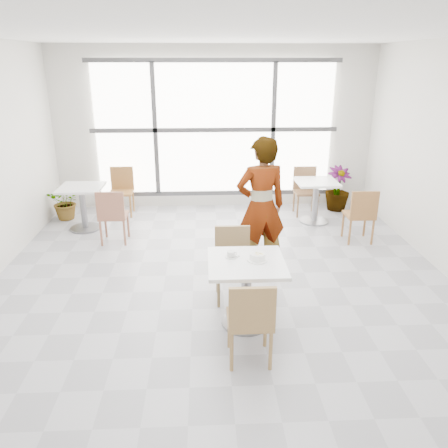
{
  "coord_description": "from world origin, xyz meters",
  "views": [
    {
      "loc": [
        -0.22,
        -4.91,
        2.71
      ],
      "look_at": [
        0.0,
        -0.3,
        1.0
      ],
      "focal_mm": 35.45,
      "sensor_mm": 36.0,
      "label": 1
    }
  ],
  "objects_px": {
    "oatmeal_bowl": "(257,257)",
    "bg_table_left": "(83,202)",
    "main_table": "(246,281)",
    "bg_chair_left_near": "(112,213)",
    "plant_left": "(66,201)",
    "coffee_cup": "(231,255)",
    "person": "(261,207)",
    "plant_right": "(338,189)",
    "bg_table_right": "(316,196)",
    "chair_far": "(233,258)",
    "bg_chair_left_far": "(122,188)",
    "bg_chair_right_far": "(305,187)",
    "chair_near": "(251,318)",
    "bg_chair_right_near": "(361,213)"
  },
  "relations": [
    {
      "from": "bg_chair_right_near",
      "to": "oatmeal_bowl",
      "type": "bearing_deg",
      "value": 49.42
    },
    {
      "from": "person",
      "to": "plant_right",
      "type": "xyz_separation_m",
      "value": [
        1.81,
        2.57,
        -0.5
      ]
    },
    {
      "from": "chair_far",
      "to": "plant_right",
      "type": "distance_m",
      "value": 3.93
    },
    {
      "from": "coffee_cup",
      "to": "bg_chair_left_near",
      "type": "bearing_deg",
      "value": 126.97
    },
    {
      "from": "person",
      "to": "plant_left",
      "type": "bearing_deg",
      "value": -47.57
    },
    {
      "from": "oatmeal_bowl",
      "to": "bg_chair_right_near",
      "type": "distance_m",
      "value": 2.91
    },
    {
      "from": "bg_table_right",
      "to": "bg_chair_right_far",
      "type": "bearing_deg",
      "value": 98.97
    },
    {
      "from": "person",
      "to": "bg_table_left",
      "type": "distance_m",
      "value": 3.31
    },
    {
      "from": "plant_left",
      "to": "bg_chair_left_near",
      "type": "bearing_deg",
      "value": -48.57
    },
    {
      "from": "chair_far",
      "to": "bg_chair_right_near",
      "type": "relative_size",
      "value": 1.0
    },
    {
      "from": "bg_table_right",
      "to": "bg_chair_right_near",
      "type": "relative_size",
      "value": 0.86
    },
    {
      "from": "main_table",
      "to": "bg_chair_right_far",
      "type": "bearing_deg",
      "value": 68.48
    },
    {
      "from": "chair_far",
      "to": "bg_table_left",
      "type": "distance_m",
      "value": 3.38
    },
    {
      "from": "main_table",
      "to": "bg_table_right",
      "type": "relative_size",
      "value": 1.07
    },
    {
      "from": "bg_chair_left_far",
      "to": "chair_far",
      "type": "bearing_deg",
      "value": -60.06
    },
    {
      "from": "main_table",
      "to": "chair_far",
      "type": "bearing_deg",
      "value": 99.0
    },
    {
      "from": "main_table",
      "to": "coffee_cup",
      "type": "relative_size",
      "value": 5.03
    },
    {
      "from": "bg_chair_right_far",
      "to": "main_table",
      "type": "bearing_deg",
      "value": -111.52
    },
    {
      "from": "bg_table_left",
      "to": "bg_chair_left_near",
      "type": "xyz_separation_m",
      "value": [
        0.62,
        -0.66,
        0.01
      ]
    },
    {
      "from": "oatmeal_bowl",
      "to": "plant_left",
      "type": "bearing_deg",
      "value": 130.39
    },
    {
      "from": "main_table",
      "to": "bg_table_left",
      "type": "bearing_deg",
      "value": 129.18
    },
    {
      "from": "plant_left",
      "to": "bg_chair_right_far",
      "type": "bearing_deg",
      "value": 1.57
    },
    {
      "from": "bg_table_right",
      "to": "bg_chair_right_near",
      "type": "xyz_separation_m",
      "value": [
        0.47,
        -0.99,
        0.01
      ]
    },
    {
      "from": "oatmeal_bowl",
      "to": "person",
      "type": "relative_size",
      "value": 0.11
    },
    {
      "from": "main_table",
      "to": "bg_chair_left_near",
      "type": "distance_m",
      "value": 3.0
    },
    {
      "from": "person",
      "to": "plant_left",
      "type": "distance_m",
      "value": 3.99
    },
    {
      "from": "coffee_cup",
      "to": "bg_chair_left_far",
      "type": "distance_m",
      "value": 4.15
    },
    {
      "from": "chair_far",
      "to": "bg_table_left",
      "type": "xyz_separation_m",
      "value": [
        -2.37,
        2.4,
        -0.01
      ]
    },
    {
      "from": "chair_far",
      "to": "bg_table_left",
      "type": "bearing_deg",
      "value": 134.6
    },
    {
      "from": "bg_chair_left_near",
      "to": "bg_chair_right_far",
      "type": "bearing_deg",
      "value": -158.16
    },
    {
      "from": "chair_near",
      "to": "coffee_cup",
      "type": "distance_m",
      "value": 0.85
    },
    {
      "from": "chair_near",
      "to": "bg_chair_right_near",
      "type": "xyz_separation_m",
      "value": [
        2.02,
        2.9,
        0.0
      ]
    },
    {
      "from": "bg_chair_left_near",
      "to": "plant_right",
      "type": "bearing_deg",
      "value": -159.37
    },
    {
      "from": "bg_table_right",
      "to": "plant_left",
      "type": "xyz_separation_m",
      "value": [
        -4.44,
        0.37,
        -0.16
      ]
    },
    {
      "from": "chair_far",
      "to": "person",
      "type": "distance_m",
      "value": 0.89
    },
    {
      "from": "bg_chair_left_near",
      "to": "plant_right",
      "type": "relative_size",
      "value": 1.03
    },
    {
      "from": "chair_far",
      "to": "bg_chair_left_far",
      "type": "distance_m",
      "value": 3.71
    },
    {
      "from": "plant_left",
      "to": "bg_chair_left_far",
      "type": "bearing_deg",
      "value": 15.73
    },
    {
      "from": "bg_table_right",
      "to": "bg_chair_left_far",
      "type": "height_order",
      "value": "bg_chair_left_far"
    },
    {
      "from": "oatmeal_bowl",
      "to": "bg_table_left",
      "type": "distance_m",
      "value": 3.98
    },
    {
      "from": "person",
      "to": "bg_chair_right_near",
      "type": "xyz_separation_m",
      "value": [
        1.69,
        0.92,
        -0.42
      ]
    },
    {
      "from": "oatmeal_bowl",
      "to": "bg_table_left",
      "type": "relative_size",
      "value": 0.28
    },
    {
      "from": "bg_table_right",
      "to": "bg_chair_left_near",
      "type": "bearing_deg",
      "value": -166.13
    },
    {
      "from": "oatmeal_bowl",
      "to": "bg_chair_right_far",
      "type": "height_order",
      "value": "bg_chair_right_far"
    },
    {
      "from": "main_table",
      "to": "bg_table_left",
      "type": "relative_size",
      "value": 1.07
    },
    {
      "from": "oatmeal_bowl",
      "to": "bg_chair_left_near",
      "type": "xyz_separation_m",
      "value": [
        -1.96,
        2.35,
        -0.29
      ]
    },
    {
      "from": "bg_chair_left_far",
      "to": "bg_chair_right_far",
      "type": "bearing_deg",
      "value": -2.53
    },
    {
      "from": "chair_near",
      "to": "bg_chair_right_near",
      "type": "distance_m",
      "value": 3.53
    },
    {
      "from": "coffee_cup",
      "to": "bg_table_left",
      "type": "xyz_separation_m",
      "value": [
        -2.32,
        2.92,
        -0.29
      ]
    },
    {
      "from": "person",
      "to": "bg_chair_right_near",
      "type": "relative_size",
      "value": 2.12
    }
  ]
}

